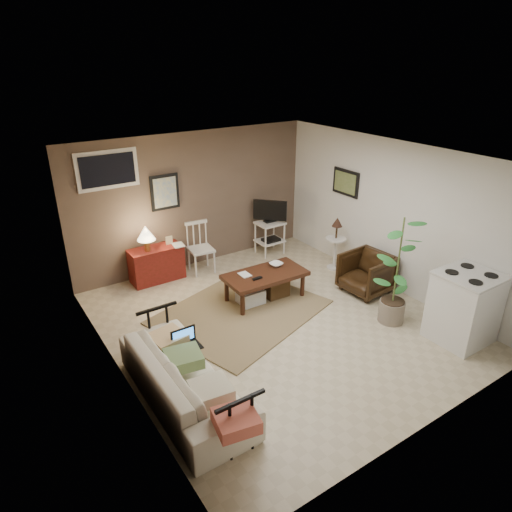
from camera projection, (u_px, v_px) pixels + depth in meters
floor at (276, 322)px, 6.65m from camera, size 5.00×5.00×0.00m
art_back at (165, 192)px, 7.65m from camera, size 0.50×0.03×0.60m
art_right at (346, 182)px, 7.94m from camera, size 0.03×0.60×0.45m
window at (107, 170)px, 6.99m from camera, size 0.96×0.03×0.60m
rug at (241, 312)px, 6.90m from camera, size 2.77×2.47×0.02m
coffee_table at (264, 284)px, 7.16m from camera, size 1.30×0.70×0.49m
sofa at (184, 371)px, 5.02m from camera, size 0.59×2.04×0.80m
sofa_pillows at (197, 374)px, 4.83m from camera, size 0.39×1.94×0.14m
sofa_end_rails at (194, 371)px, 5.10m from camera, size 0.55×2.03×0.68m
laptop at (185, 341)px, 5.34m from camera, size 0.31×0.23×0.21m
red_console at (156, 261)px, 7.74m from camera, size 0.89×0.40×1.03m
spindle_chair at (201, 249)px, 8.03m from camera, size 0.45×0.45×0.90m
tv_stand at (270, 226)px, 8.69m from camera, size 0.50×0.50×1.07m
side_table at (336, 237)px, 8.06m from camera, size 0.36×0.36×0.97m
armchair at (366, 272)px, 7.36m from camera, size 0.70×0.74×0.72m
potted_plant at (398, 267)px, 6.34m from camera, size 0.41×0.41×1.63m
stove at (464, 307)px, 6.09m from camera, size 0.76×0.71×1.00m
bowl at (276, 260)px, 7.29m from camera, size 0.21×0.07×0.20m
book_table at (240, 270)px, 6.95m from camera, size 0.15×0.02×0.21m
book_console at (173, 240)px, 7.65m from camera, size 0.18×0.05×0.24m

